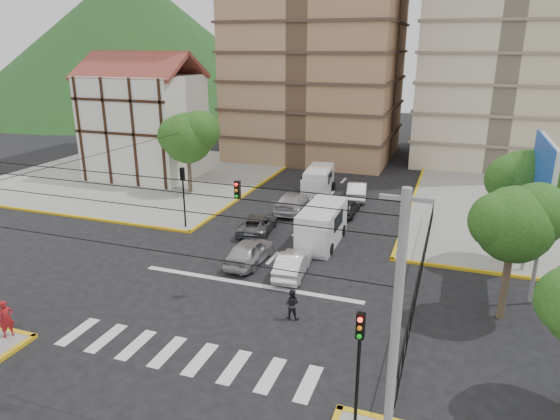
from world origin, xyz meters
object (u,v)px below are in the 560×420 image
at_px(traffic_light_nw, 183,188).
at_px(car_white_front_right, 293,264).
at_px(van_right_lane, 321,227).
at_px(car_silver_front_left, 249,251).
at_px(pedestrian_sw_corner, 6,319).
at_px(traffic_light_se, 359,352).
at_px(pedestrian_crosswalk, 292,304).
at_px(van_left_lane, 318,182).

distance_m(traffic_light_nw, car_white_front_right, 11.05).
bearing_deg(car_white_front_right, van_right_lane, -98.18).
bearing_deg(car_white_front_right, car_silver_front_left, -18.30).
distance_m(car_white_front_right, pedestrian_sw_corner, 14.61).
relative_size(traffic_light_se, pedestrian_crosswalk, 2.84).
xyz_separation_m(traffic_light_nw, car_silver_front_left, (6.72, -3.95, -2.34)).
distance_m(traffic_light_se, traffic_light_nw, 22.06).
bearing_deg(van_right_lane, pedestrian_sw_corner, -123.57).
bearing_deg(van_right_lane, car_silver_front_left, -127.38).
bearing_deg(car_white_front_right, van_left_lane, -84.37).
xyz_separation_m(traffic_light_se, car_white_front_right, (-5.88, 10.93, -2.42)).
height_order(traffic_light_se, van_right_lane, traffic_light_se).
xyz_separation_m(van_right_lane, pedestrian_sw_corner, (-10.30, -15.71, -0.21)).
distance_m(traffic_light_se, van_left_lane, 28.97).
relative_size(van_left_lane, pedestrian_sw_corner, 3.01).
xyz_separation_m(traffic_light_nw, car_white_front_right, (9.72, -4.67, -2.42)).
distance_m(traffic_light_nw, van_right_lane, 10.19).
bearing_deg(car_silver_front_left, pedestrian_sw_corner, 59.31).
distance_m(van_left_lane, car_white_front_right, 16.84).
xyz_separation_m(traffic_light_nw, pedestrian_sw_corner, (-0.29, -15.31, -2.08)).
xyz_separation_m(car_silver_front_left, pedestrian_crosswalk, (4.48, -5.35, 0.00)).
bearing_deg(traffic_light_nw, van_left_lane, 60.79).
bearing_deg(traffic_light_nw, van_right_lane, 2.32).
xyz_separation_m(traffic_light_se, pedestrian_crosswalk, (-4.40, 6.30, -2.34)).
xyz_separation_m(car_silver_front_left, car_white_front_right, (3.00, -0.72, -0.07)).
bearing_deg(traffic_light_se, pedestrian_crosswalk, 124.93).
bearing_deg(car_white_front_right, traffic_light_se, 113.38).
bearing_deg(traffic_light_se, car_silver_front_left, 127.33).
distance_m(traffic_light_se, pedestrian_sw_corner, 16.03).
bearing_deg(car_white_front_right, pedestrian_crosswalk, 102.83).
xyz_separation_m(traffic_light_nw, pedestrian_crosswalk, (11.20, -9.30, -2.34)).
distance_m(traffic_light_nw, pedestrian_crosswalk, 14.75).
bearing_deg(van_right_lane, van_left_lane, 106.04).
relative_size(van_left_lane, car_silver_front_left, 1.17).
relative_size(car_white_front_right, pedestrian_crosswalk, 2.73).
relative_size(traffic_light_se, pedestrian_sw_corner, 2.50).
relative_size(van_right_lane, van_left_lane, 1.07).
bearing_deg(pedestrian_sw_corner, car_silver_front_left, -6.16).
distance_m(van_right_lane, pedestrian_crosswalk, 9.79).
height_order(traffic_light_se, traffic_light_nw, same).
height_order(traffic_light_nw, van_right_lane, traffic_light_nw).
bearing_deg(van_right_lane, traffic_light_nw, -177.99).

